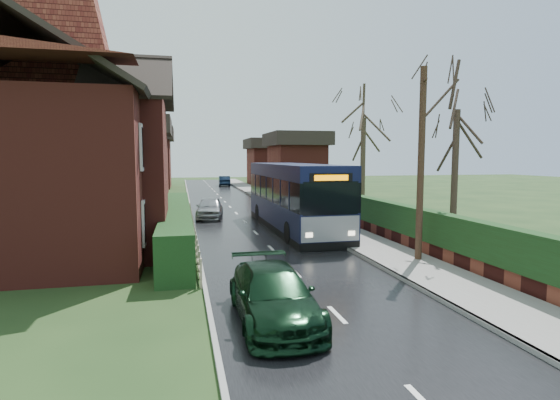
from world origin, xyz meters
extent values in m
plane|color=#344C20|center=(0.00, 0.00, 0.00)|extent=(140.00, 140.00, 0.00)
cube|color=black|center=(0.00, 10.00, 0.01)|extent=(6.00, 100.00, 0.02)
cube|color=slate|center=(4.25, 10.00, 0.07)|extent=(2.50, 100.00, 0.14)
cube|color=gray|center=(3.05, 10.00, 0.07)|extent=(0.12, 100.00, 0.14)
cube|color=gray|center=(-3.05, 10.00, 0.05)|extent=(0.12, 100.00, 0.10)
cube|color=black|center=(-3.90, 5.00, 0.80)|extent=(1.20, 16.00, 1.60)
cube|color=maroon|center=(5.80, 10.00, 0.30)|extent=(0.30, 50.00, 0.60)
cube|color=black|center=(5.80, 10.00, 1.20)|extent=(0.60, 50.00, 1.20)
cube|color=maroon|center=(-9.00, 5.00, 3.00)|extent=(8.00, 14.00, 6.00)
cube|color=maroon|center=(-5.50, 2.00, 3.00)|extent=(2.50, 4.00, 6.00)
cube|color=brown|center=(-8.00, 9.00, 9.20)|extent=(0.90, 1.40, 2.20)
cube|color=silver|center=(-4.95, 0.00, 1.60)|extent=(0.08, 1.20, 1.60)
cube|color=black|center=(-4.92, 0.00, 1.60)|extent=(0.03, 0.95, 1.35)
cube|color=silver|center=(-4.95, 0.00, 4.20)|extent=(0.08, 1.20, 1.60)
cube|color=black|center=(-4.92, 0.00, 4.20)|extent=(0.03, 0.95, 1.35)
cube|color=silver|center=(-4.95, 4.00, 1.60)|extent=(0.08, 1.20, 1.60)
cube|color=black|center=(-4.92, 4.00, 1.60)|extent=(0.03, 0.95, 1.35)
cube|color=silver|center=(-4.95, 4.00, 4.20)|extent=(0.08, 1.20, 1.60)
cube|color=black|center=(-4.92, 4.00, 4.20)|extent=(0.03, 0.95, 1.35)
cube|color=silver|center=(-4.95, 8.00, 1.60)|extent=(0.08, 1.20, 1.60)
cube|color=black|center=(-4.92, 8.00, 1.60)|extent=(0.03, 0.95, 1.35)
cube|color=silver|center=(-4.95, 8.00, 4.20)|extent=(0.08, 1.20, 1.60)
cube|color=black|center=(-4.92, 8.00, 4.20)|extent=(0.03, 0.95, 1.35)
cube|color=silver|center=(-4.95, 10.50, 1.60)|extent=(0.08, 1.20, 1.60)
cube|color=black|center=(-4.92, 10.50, 1.60)|extent=(0.03, 0.95, 1.35)
cube|color=silver|center=(-4.95, 10.50, 4.20)|extent=(0.08, 1.20, 1.60)
cube|color=black|center=(-4.92, 10.50, 4.20)|extent=(0.03, 0.95, 1.35)
cube|color=black|center=(2.18, 6.71, 0.97)|extent=(2.77, 11.58, 1.20)
cube|color=black|center=(2.18, 6.71, 2.19)|extent=(2.79, 11.58, 1.26)
cube|color=black|center=(2.18, 6.71, 3.17)|extent=(2.77, 11.58, 0.69)
cube|color=black|center=(2.18, 6.71, 0.18)|extent=(2.77, 11.58, 0.37)
cube|color=gray|center=(2.26, 0.99, 0.94)|extent=(2.52, 0.15, 1.05)
cube|color=black|center=(2.26, 0.96, 2.20)|extent=(2.36, 0.11, 1.36)
cube|color=black|center=(2.26, 0.96, 3.04)|extent=(1.84, 0.10, 0.37)
cube|color=#FF8C00|center=(2.26, 0.92, 3.04)|extent=(1.44, 0.06, 0.23)
cube|color=black|center=(2.26, 0.98, 0.23)|extent=(2.57, 0.17, 0.31)
cube|color=#FFF2CC|center=(1.34, 0.92, 0.73)|extent=(0.29, 0.05, 0.19)
cube|color=#FFF2CC|center=(3.18, 0.94, 0.73)|extent=(0.29, 0.05, 0.19)
cylinder|color=black|center=(1.05, 3.00, 0.50)|extent=(0.31, 1.01, 1.01)
cylinder|color=black|center=(3.42, 3.03, 0.50)|extent=(0.31, 1.01, 1.01)
cylinder|color=black|center=(0.95, 10.39, 0.50)|extent=(0.31, 1.01, 1.01)
cylinder|color=black|center=(3.32, 10.42, 0.50)|extent=(0.31, 1.01, 1.01)
imported|color=#A4A4A9|center=(-1.93, 12.00, 0.68)|extent=(2.07, 4.16, 1.36)
imported|color=black|center=(-1.60, -5.99, 0.63)|extent=(1.80, 4.38, 1.27)
imported|color=black|center=(2.00, 43.12, 0.68)|extent=(1.65, 4.20, 1.36)
cylinder|color=slate|center=(3.20, 6.00, 1.30)|extent=(0.07, 0.07, 2.60)
cube|color=white|center=(3.20, 6.00, 2.42)|extent=(0.15, 0.39, 0.30)
cube|color=white|center=(3.20, 6.00, 2.05)|extent=(0.13, 0.35, 0.26)
cylinder|color=#322116|center=(4.80, -1.53, 3.54)|extent=(0.24, 0.24, 7.07)
cube|color=#322116|center=(4.80, -1.53, 6.57)|extent=(0.38, 0.88, 0.08)
cylinder|color=#32241D|center=(7.96, 1.04, 2.96)|extent=(0.28, 0.28, 5.91)
cylinder|color=#392D22|center=(8.81, 12.87, 3.31)|extent=(0.36, 0.36, 6.62)
cylinder|color=#32271D|center=(-10.75, 13.69, 3.46)|extent=(0.32, 0.32, 6.92)
camera|label=1|loc=(-3.66, -15.80, 3.87)|focal=28.00mm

